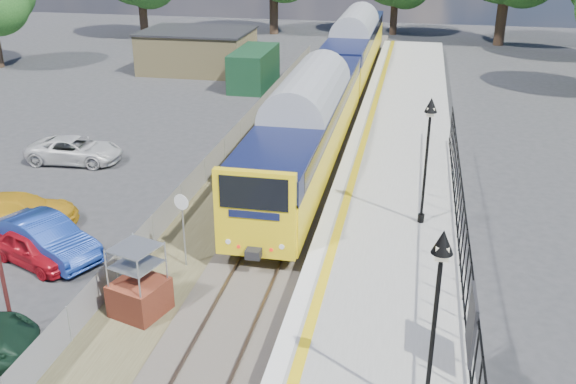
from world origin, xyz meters
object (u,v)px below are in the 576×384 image
(car_red, at_px, (35,247))
(car_yellow, at_px, (19,211))
(train, at_px, (337,73))
(victorian_lamp_south, at_px, (438,284))
(brick_plinth, at_px, (138,282))
(car_white, at_px, (75,150))
(victorian_lamp_north, at_px, (429,132))
(speed_sign, at_px, (183,218))
(car_blue, at_px, (46,238))

(car_red, height_order, car_yellow, car_yellow)
(train, xyz_separation_m, car_yellow, (-9.89, -18.53, -1.70))
(victorian_lamp_south, height_order, train, victorian_lamp_south)
(brick_plinth, xyz_separation_m, car_yellow, (-7.03, 4.73, -0.47))
(car_white, bearing_deg, brick_plinth, -147.34)
(car_yellow, height_order, car_white, car_yellow)
(victorian_lamp_north, bearing_deg, train, 107.31)
(train, height_order, car_red, train)
(car_red, bearing_deg, train, 3.04)
(victorian_lamp_north, distance_m, speed_sign, 8.82)
(victorian_lamp_south, distance_m, car_white, 23.02)
(speed_sign, bearing_deg, train, 96.06)
(victorian_lamp_south, distance_m, speed_sign, 10.72)
(victorian_lamp_south, distance_m, car_red, 14.90)
(victorian_lamp_south, height_order, car_white, victorian_lamp_south)
(brick_plinth, bearing_deg, train, 83.00)
(car_blue, xyz_separation_m, car_white, (-3.76, 8.95, -0.11))
(victorian_lamp_south, xyz_separation_m, car_yellow, (-15.39, 8.48, -3.66))
(brick_plinth, bearing_deg, victorian_lamp_south, -24.17)
(car_yellow, bearing_deg, speed_sign, -120.46)
(car_red, xyz_separation_m, car_white, (-3.60, 9.41, 0.01))
(victorian_lamp_north, bearing_deg, car_red, -162.61)
(speed_sign, xyz_separation_m, car_red, (-5.16, -0.75, -1.23))
(train, distance_m, car_blue, 21.99)
(victorian_lamp_south, relative_size, victorian_lamp_north, 1.00)
(victorian_lamp_north, relative_size, car_yellow, 1.05)
(victorian_lamp_north, height_order, car_white, victorian_lamp_north)
(train, xyz_separation_m, brick_plinth, (-2.86, -23.26, -1.23))
(train, bearing_deg, car_blue, -109.99)
(car_white, bearing_deg, car_red, -162.32)
(train, bearing_deg, victorian_lamp_south, -78.49)
(victorian_lamp_north, bearing_deg, brick_plinth, -142.54)
(victorian_lamp_north, height_order, brick_plinth, victorian_lamp_north)
(speed_sign, distance_m, car_white, 12.37)
(brick_plinth, xyz_separation_m, speed_sign, (0.36, 2.94, 0.73))
(victorian_lamp_south, bearing_deg, speed_sign, 140.08)
(brick_plinth, distance_m, speed_sign, 3.06)
(victorian_lamp_north, xyz_separation_m, car_red, (-12.96, -4.06, -3.68))
(speed_sign, distance_m, car_yellow, 7.70)
(victorian_lamp_south, relative_size, brick_plinth, 1.99)
(victorian_lamp_south, distance_m, car_blue, 14.92)
(car_yellow, bearing_deg, victorian_lamp_south, -135.75)
(speed_sign, xyz_separation_m, car_white, (-8.76, 8.65, -1.21))
(victorian_lamp_south, distance_m, brick_plinth, 9.70)
(car_white, bearing_deg, car_blue, -160.47)
(car_yellow, xyz_separation_m, car_white, (-1.37, 6.87, -0.01))
(car_blue, bearing_deg, victorian_lamp_north, -49.98)
(car_red, distance_m, car_yellow, 3.38)
(car_red, xyz_separation_m, car_yellow, (-2.23, 2.53, 0.02))
(victorian_lamp_north, xyz_separation_m, speed_sign, (-7.80, -3.31, -2.46))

